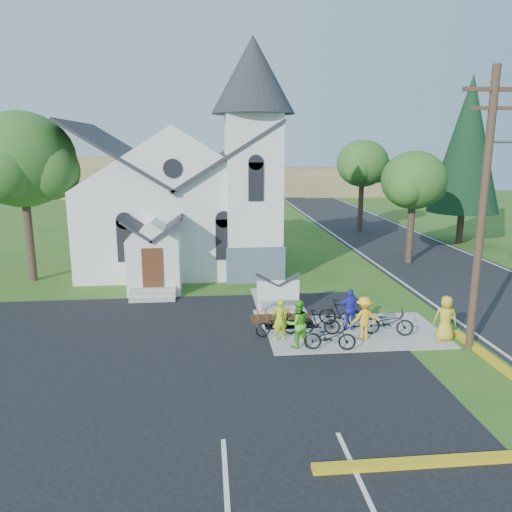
{
  "coord_description": "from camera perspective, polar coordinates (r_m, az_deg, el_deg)",
  "views": [
    {
      "loc": [
        -4.3,
        -17.96,
        7.42
      ],
      "look_at": [
        -2.01,
        5.0,
        2.24
      ],
      "focal_mm": 35.0,
      "sensor_mm": 36.0,
      "label": 1
    }
  ],
  "objects": [
    {
      "name": "sidewalk",
      "position": [
        20.72,
        11.08,
        -8.5
      ],
      "size": [
        7.0,
        4.0,
        0.05
      ],
      "primitive_type": "cube",
      "color": "#A19D91",
      "rests_on": "ground"
    },
    {
      "name": "bike_3",
      "position": [
        20.98,
        9.76,
        -6.45
      ],
      "size": [
        1.96,
        1.19,
        1.14
      ],
      "primitive_type": "imported",
      "rotation": [
        0.0,
        0.0,
        1.19
      ],
      "color": "black",
      "rests_on": "sidewalk"
    },
    {
      "name": "cyclist_4",
      "position": [
        20.5,
        20.84,
        -6.66
      ],
      "size": [
        0.98,
        0.77,
        1.76
      ],
      "primitive_type": "imported",
      "rotation": [
        0.0,
        0.0,
        2.87
      ],
      "color": "gold",
      "rests_on": "sidewalk"
    },
    {
      "name": "bike_2",
      "position": [
        18.64,
        8.45,
        -9.12
      ],
      "size": [
        1.97,
        0.95,
        0.99
      ],
      "primitive_type": "imported",
      "rotation": [
        0.0,
        0.0,
        1.41
      ],
      "color": "black",
      "rests_on": "sidewalk"
    },
    {
      "name": "utility_pole",
      "position": [
        19.2,
        24.69,
        5.47
      ],
      "size": [
        3.45,
        0.28,
        10.0
      ],
      "color": "#402C20",
      "rests_on": "ground"
    },
    {
      "name": "cyclist_1",
      "position": [
        18.61,
        4.76,
        -7.7
      ],
      "size": [
        1.02,
        0.88,
        1.82
      ],
      "primitive_type": "imported",
      "rotation": [
        0.0,
        0.0,
        3.39
      ],
      "color": "#4BC925",
      "rests_on": "sidewalk"
    },
    {
      "name": "ground",
      "position": [
        19.91,
        7.3,
        -9.34
      ],
      "size": [
        120.0,
        120.0,
        0.0
      ],
      "primitive_type": "plane",
      "color": "#2E5B1A",
      "rests_on": "ground"
    },
    {
      "name": "tree_road_near",
      "position": [
        32.66,
        17.58,
        8.19
      ],
      "size": [
        4.0,
        4.0,
        7.05
      ],
      "color": "#3A2920",
      "rests_on": "ground"
    },
    {
      "name": "conifer",
      "position": [
        40.82,
        23.03,
        11.63
      ],
      "size": [
        5.2,
        5.2,
        12.4
      ],
      "color": "#3A2920",
      "rests_on": "ground"
    },
    {
      "name": "distant_hills",
      "position": [
        74.87,
        0.2,
        8.64
      ],
      "size": [
        61.0,
        10.0,
        5.6
      ],
      "color": "olive",
      "rests_on": "ground"
    },
    {
      "name": "bike_1",
      "position": [
        20.01,
        7.22,
        -7.52
      ],
      "size": [
        1.74,
        0.8,
        1.01
      ],
      "primitive_type": "imported",
      "rotation": [
        0.0,
        0.0,
        1.37
      ],
      "color": "black",
      "rests_on": "sidewalk"
    },
    {
      "name": "road",
      "position": [
        36.69,
        17.38,
        0.42
      ],
      "size": [
        8.0,
        90.0,
        0.02
      ],
      "primitive_type": "cube",
      "color": "black",
      "rests_on": "ground"
    },
    {
      "name": "bike_4",
      "position": [
        20.49,
        14.87,
        -7.34
      ],
      "size": [
        2.07,
        1.16,
        1.03
      ],
      "primitive_type": "imported",
      "rotation": [
        0.0,
        0.0,
        1.31
      ],
      "color": "black",
      "rests_on": "sidewalk"
    },
    {
      "name": "cyclist_0",
      "position": [
        19.22,
        2.73,
        -7.27
      ],
      "size": [
        0.67,
        0.5,
        1.65
      ],
      "primitive_type": "imported",
      "rotation": [
        0.0,
        0.0,
        3.33
      ],
      "color": "#C6D719",
      "rests_on": "sidewalk"
    },
    {
      "name": "bike_0",
      "position": [
        19.78,
        2.42,
        -7.8
      ],
      "size": [
        1.85,
        0.95,
        0.93
      ],
      "primitive_type": "imported",
      "rotation": [
        0.0,
        0.0,
        1.77
      ],
      "color": "black",
      "rests_on": "sidewalk"
    },
    {
      "name": "parking_lot",
      "position": [
        17.81,
        -14.21,
        -12.35
      ],
      "size": [
        20.0,
        16.0,
        0.02
      ],
      "primitive_type": "cube",
      "color": "black",
      "rests_on": "ground"
    },
    {
      "name": "cyclist_2",
      "position": [
        20.59,
        10.71,
        -6.03
      ],
      "size": [
        1.03,
        0.52,
        1.7
      ],
      "primitive_type": "imported",
      "rotation": [
        0.0,
        0.0,
        3.04
      ],
      "color": "#282AC8",
      "rests_on": "sidewalk"
    },
    {
      "name": "cyclist_3",
      "position": [
        19.75,
        12.22,
        -6.94
      ],
      "size": [
        1.19,
        0.82,
        1.69
      ],
      "primitive_type": "imported",
      "rotation": [
        0.0,
        0.0,
        3.33
      ],
      "color": "yellow",
      "rests_on": "sidewalk"
    },
    {
      "name": "church_sign",
      "position": [
        22.33,
        2.54,
        -3.99
      ],
      "size": [
        2.2,
        0.4,
        1.7
      ],
      "color": "#A19D91",
      "rests_on": "ground"
    },
    {
      "name": "flower_bed",
      "position": [
        21.79,
        2.85,
        -7.17
      ],
      "size": [
        2.6,
        1.1,
        0.07
      ],
      "primitive_type": "cube",
      "color": "#371D0F",
      "rests_on": "ground"
    },
    {
      "name": "church",
      "position": [
        30.55,
        -7.97,
        8.46
      ],
      "size": [
        12.35,
        12.0,
        13.0
      ],
      "color": "white",
      "rests_on": "ground"
    },
    {
      "name": "tree_lot_corner",
      "position": [
        29.61,
        -25.21,
        9.9
      ],
      "size": [
        5.6,
        5.6,
        9.15
      ],
      "color": "#3A2920",
      "rests_on": "ground"
    },
    {
      "name": "tree_road_mid",
      "position": [
        44.05,
        12.08,
        10.25
      ],
      "size": [
        4.4,
        4.4,
        7.8
      ],
      "color": "#3A2920",
      "rests_on": "ground"
    }
  ]
}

